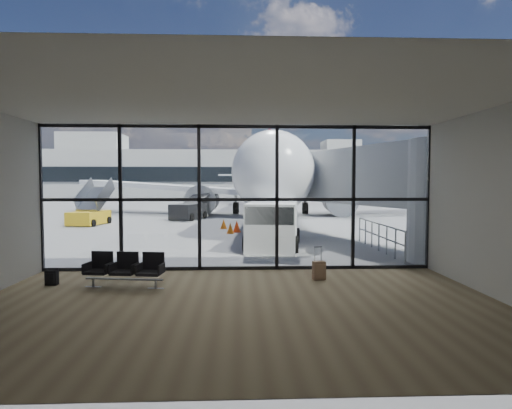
{
  "coord_description": "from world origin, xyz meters",
  "views": [
    {
      "loc": [
        0.02,
        -13.23,
        2.74
      ],
      "look_at": [
        0.67,
        3.0,
        1.89
      ],
      "focal_mm": 30.0,
      "sensor_mm": 36.0,
      "label": 1
    }
  ],
  "objects": [
    {
      "name": "tree_0",
      "position": [
        -45.0,
        72.0,
        4.63
      ],
      "size": [
        4.95,
        4.95,
        7.12
      ],
      "color": "#382619",
      "rests_on": "ground"
    },
    {
      "name": "jet_bridge",
      "position": [
        4.9,
        7.07,
        2.76
      ],
      "size": [
        8.0,
        16.5,
        4.33
      ],
      "color": "#9FA1A4",
      "rests_on": "ground"
    },
    {
      "name": "mobile_stairs",
      "position": [
        -9.59,
        14.6,
        0.58
      ],
      "size": [
        2.24,
        3.64,
        2.41
      ],
      "rotation": [
        0.0,
        0.0,
        -0.17
      ],
      "color": "gold",
      "rests_on": "ground"
    },
    {
      "name": "tree_5",
      "position": [
        -15.0,
        72.0,
        5.88
      ],
      "size": [
        6.27,
        6.27,
        9.03
      ],
      "color": "#382619",
      "rests_on": "ground"
    },
    {
      "name": "suitcase",
      "position": [
        2.25,
        -1.51,
        0.28
      ],
      "size": [
        0.37,
        0.29,
        0.93
      ],
      "rotation": [
        0.0,
        0.0,
        0.17
      ],
      "color": "#89674C",
      "rests_on": "ground"
    },
    {
      "name": "traffic_cone_a",
      "position": [
        -0.09,
        10.14,
        0.31
      ],
      "size": [
        0.45,
        0.45,
        0.64
      ],
      "color": "#F6420C",
      "rests_on": "ground"
    },
    {
      "name": "tree_3",
      "position": [
        -27.0,
        72.0,
        4.63
      ],
      "size": [
        4.95,
        4.95,
        7.12
      ],
      "color": "#382619",
      "rests_on": "ground"
    },
    {
      "name": "service_van",
      "position": [
        1.46,
        4.53,
        0.98
      ],
      "size": [
        2.68,
        4.65,
        1.92
      ],
      "rotation": [
        0.0,
        0.0,
        -0.16
      ],
      "color": "white",
      "rests_on": "ground"
    },
    {
      "name": "tree_2",
      "position": [
        -33.0,
        72.0,
        5.88
      ],
      "size": [
        6.27,
        6.27,
        9.03
      ],
      "color": "#382619",
      "rests_on": "ground"
    },
    {
      "name": "apron_railing",
      "position": [
        5.6,
        3.5,
        0.72
      ],
      "size": [
        0.06,
        5.46,
        1.11
      ],
      "color": "gray",
      "rests_on": "ground"
    },
    {
      "name": "tree_1",
      "position": [
        -39.0,
        72.0,
        5.25
      ],
      "size": [
        5.61,
        5.61,
        8.07
      ],
      "color": "#382619",
      "rests_on": "ground"
    },
    {
      "name": "airliner",
      "position": [
        2.84,
        24.7,
        3.16
      ],
      "size": [
        34.69,
        40.23,
        10.36
      ],
      "rotation": [
        0.0,
        0.0,
        -0.07
      ],
      "color": "white",
      "rests_on": "ground"
    },
    {
      "name": "far_terminal",
      "position": [
        -0.59,
        61.97,
        4.21
      ],
      "size": [
        80.0,
        12.2,
        11.0
      ],
      "color": "beige",
      "rests_on": "ground"
    },
    {
      "name": "lounge_shell",
      "position": [
        0.0,
        -4.8,
        2.65
      ],
      "size": [
        12.02,
        8.01,
        4.51
      ],
      "color": "brown",
      "rests_on": "ground"
    },
    {
      "name": "traffic_cone_b",
      "position": [
        -0.43,
        9.53,
        0.27
      ],
      "size": [
        0.4,
        0.4,
        0.58
      ],
      "color": "orange",
      "rests_on": "ground"
    },
    {
      "name": "glass_curtain_wall",
      "position": [
        0.0,
        0.0,
        2.25
      ],
      "size": [
        12.1,
        0.12,
        4.5
      ],
      "color": "white",
      "rests_on": "ground"
    },
    {
      "name": "seating_row",
      "position": [
        -2.94,
        -2.07,
        0.5
      ],
      "size": [
        2.04,
        0.83,
        0.91
      ],
      "rotation": [
        0.0,
        0.0,
        -0.14
      ],
      "color": "gray",
      "rests_on": "ground"
    },
    {
      "name": "traffic_cone_c",
      "position": [
        -0.87,
        11.88,
        0.27
      ],
      "size": [
        0.4,
        0.4,
        0.57
      ],
      "color": "orange",
      "rests_on": "ground"
    },
    {
      "name": "backpack",
      "position": [
        -4.95,
        -1.81,
        0.22
      ],
      "size": [
        0.31,
        0.29,
        0.45
      ],
      "rotation": [
        0.0,
        0.0,
        -0.07
      ],
      "color": "black",
      "rests_on": "ground"
    },
    {
      "name": "belt_loader",
      "position": [
        -3.63,
        18.39,
        0.67
      ],
      "size": [
        2.84,
        4.56,
        1.99
      ],
      "rotation": [
        0.0,
        0.0,
        -0.35
      ],
      "color": "black",
      "rests_on": "ground"
    },
    {
      "name": "tree_4",
      "position": [
        -21.0,
        72.0,
        5.25
      ],
      "size": [
        5.61,
        5.61,
        8.07
      ],
      "color": "#382619",
      "rests_on": "ground"
    },
    {
      "name": "ground",
      "position": [
        0.0,
        40.0,
        0.0
      ],
      "size": [
        220.0,
        220.0,
        0.0
      ],
      "primitive_type": "plane",
      "color": "slate",
      "rests_on": "ground"
    }
  ]
}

